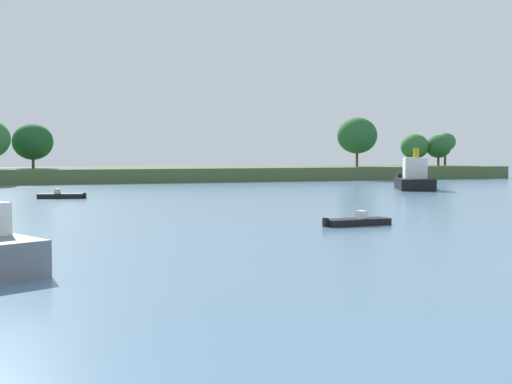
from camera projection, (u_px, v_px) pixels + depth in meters
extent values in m
cube|color=#4C6038|center=(238.00, 173.00, 114.40)|extent=(96.16, 16.08, 2.14)
cylinder|color=#513823|center=(33.00, 163.00, 105.91)|extent=(0.44, 0.44, 1.64)
ellipsoid|color=#194C23|center=(33.00, 142.00, 105.72)|extent=(6.23, 6.23, 5.60)
cylinder|color=#513823|center=(357.00, 159.00, 118.68)|extent=(0.44, 0.44, 2.63)
ellipsoid|color=#235B28|center=(357.00, 136.00, 118.44)|extent=(6.97, 6.97, 6.27)
cylinder|color=#513823|center=(414.00, 162.00, 124.56)|extent=(0.44, 0.44, 1.51)
ellipsoid|color=#2D6B33|center=(415.00, 146.00, 124.39)|extent=(5.10, 5.10, 4.59)
cylinder|color=#513823|center=(438.00, 161.00, 124.73)|extent=(0.44, 0.44, 1.71)
ellipsoid|color=#235B28|center=(439.00, 146.00, 124.57)|extent=(4.67, 4.67, 4.21)
cylinder|color=#513823|center=(445.00, 158.00, 126.61)|extent=(0.44, 0.44, 2.89)
ellipsoid|color=#2D6B33|center=(445.00, 142.00, 126.44)|extent=(3.81, 3.81, 3.43)
cube|color=black|center=(414.00, 184.00, 85.13)|extent=(7.30, 9.67, 1.39)
cube|color=black|center=(411.00, 175.00, 88.11)|extent=(4.38, 3.74, 0.60)
cube|color=white|center=(415.00, 168.00, 84.71)|extent=(3.69, 3.88, 2.60)
cylinder|color=gold|center=(416.00, 153.00, 83.60)|extent=(0.70, 0.70, 1.20)
cylinder|color=black|center=(410.00, 181.00, 89.56)|extent=(0.76, 0.56, 0.70)
cube|color=black|center=(61.00, 196.00, 68.59)|extent=(4.67, 2.40, 0.49)
cube|color=beige|center=(57.00, 191.00, 68.53)|extent=(0.65, 0.78, 0.50)
cube|color=black|center=(85.00, 196.00, 68.75)|extent=(0.35, 0.38, 0.56)
cube|color=black|center=(357.00, 222.00, 43.51)|extent=(4.37, 1.79, 0.43)
cube|color=white|center=(361.00, 214.00, 43.60)|extent=(0.56, 0.76, 0.50)
cube|color=black|center=(326.00, 222.00, 42.63)|extent=(0.30, 0.34, 0.56)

